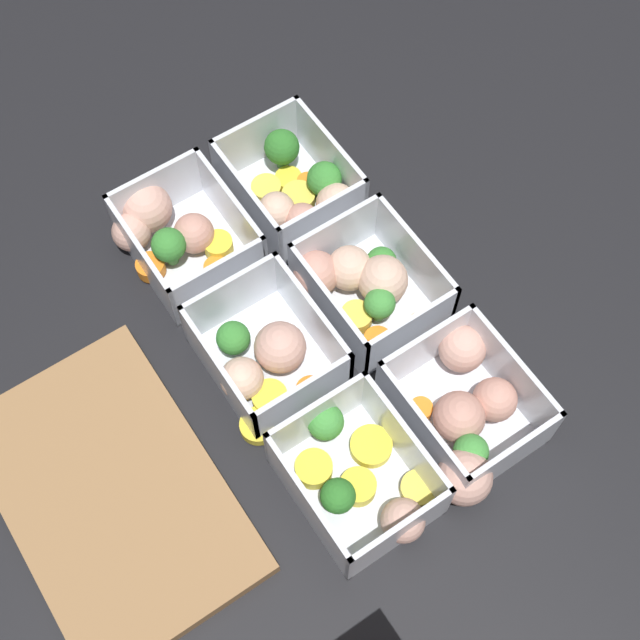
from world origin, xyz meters
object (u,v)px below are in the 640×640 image
container_far_right (173,233)px  container_near_right (297,189)px  container_far_left (359,478)px  container_far_center (265,358)px  container_near_center (363,284)px  container_near_left (466,415)px

container_far_right → container_near_right: bearing=-100.6°
container_far_left → container_far_center: (0.15, 0.01, 0.00)m
container_near_center → container_near_right: same height
container_near_center → container_far_center: bearing=96.0°
container_near_left → container_near_center: (0.17, -0.00, -0.00)m
container_near_left → container_far_left: bearing=86.9°
container_near_left → container_far_center: 0.20m
container_far_center → container_near_center: bearing=-84.0°
container_near_left → container_far_center: size_ratio=1.14×
container_near_center → container_far_right: (0.16, 0.13, -0.00)m
container_near_right → container_near_center: bearing=176.3°
container_far_left → container_far_right: 0.32m
container_near_left → container_far_left: (0.01, 0.12, -0.00)m
container_near_center → container_far_left: (-0.16, 0.12, -0.00)m
container_far_right → container_near_center: bearing=-141.2°
container_near_center → container_near_right: (0.13, -0.01, -0.00)m
container_far_center → container_far_right: (0.17, 0.00, 0.00)m
container_near_center → container_far_right: same height
container_near_left → container_near_right: (0.30, -0.01, -0.00)m
container_near_center → container_far_left: bearing=143.9°
container_near_left → container_far_right: bearing=21.4°
container_near_center → container_far_left: size_ratio=0.95×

